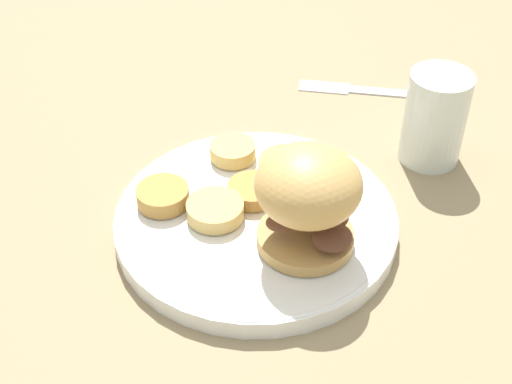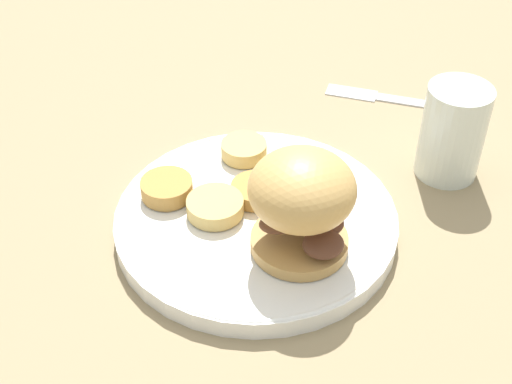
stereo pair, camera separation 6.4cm
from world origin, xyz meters
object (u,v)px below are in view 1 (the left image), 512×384
dinner_plate (256,220)px  fork (363,90)px  sandwich (309,196)px  drinking_glass (435,118)px

dinner_plate → fork: bearing=-57.2°
fork → sandwich: bearing=134.1°
sandwich → fork: bearing=-45.9°
dinner_plate → drinking_glass: bearing=-87.7°
fork → drinking_glass: drinking_glass is taller
dinner_plate → sandwich: bearing=-161.3°
sandwich → drinking_glass: sandwich is taller
sandwich → fork: sandwich is taller
drinking_glass → sandwich: bearing=108.5°
sandwich → drinking_glass: bearing=-71.5°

